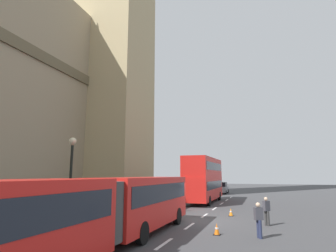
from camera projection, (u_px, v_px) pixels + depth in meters
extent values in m
plane|color=#424244|center=(197.00, 221.00, 18.45)|extent=(160.00, 160.00, 0.00)
cube|color=silver|center=(164.00, 244.00, 12.34)|extent=(2.20, 0.16, 0.01)
cube|color=silver|center=(190.00, 226.00, 16.63)|extent=(2.20, 0.16, 0.01)
cube|color=silver|center=(205.00, 215.00, 20.92)|extent=(2.20, 0.16, 0.01)
cube|color=silver|center=(215.00, 209.00, 25.21)|extent=(2.20, 0.16, 0.01)
cube|color=silver|center=(222.00, 204.00, 29.50)|extent=(2.20, 0.16, 0.01)
cube|color=silver|center=(227.00, 200.00, 33.79)|extent=(2.20, 0.16, 0.01)
cube|color=silver|center=(231.00, 197.00, 38.08)|extent=(2.20, 0.16, 0.01)
cube|color=tan|center=(116.00, 2.00, 43.35)|extent=(9.52, 9.52, 59.38)
cube|color=red|center=(143.00, 200.00, 15.25)|extent=(8.72, 2.50, 2.50)
cube|color=#1E232D|center=(143.00, 192.00, 15.33)|extent=(8.02, 2.54, 0.90)
cylinder|color=#3F3F3F|center=(93.00, 211.00, 10.77)|extent=(2.38, 2.38, 2.25)
cylinder|color=black|center=(177.00, 216.00, 17.30)|extent=(1.00, 0.30, 1.00)
cylinder|color=black|center=(142.00, 233.00, 12.26)|extent=(1.00, 0.30, 1.00)
cube|color=red|center=(204.00, 188.00, 31.16)|extent=(10.87, 2.50, 2.40)
cube|color=#1E232D|center=(204.00, 185.00, 31.22)|extent=(9.79, 2.54, 0.84)
cube|color=red|center=(204.00, 168.00, 31.55)|extent=(10.66, 2.50, 2.10)
cube|color=#1E232D|center=(204.00, 167.00, 31.57)|extent=(9.79, 2.54, 0.84)
cylinder|color=black|center=(219.00, 196.00, 33.86)|extent=(1.00, 0.30, 1.00)
cylinder|color=black|center=(209.00, 201.00, 27.36)|extent=(1.00, 0.30, 1.00)
cube|color=gray|center=(222.00, 189.00, 45.49)|extent=(4.40, 1.80, 0.90)
cube|color=black|center=(221.00, 184.00, 45.44)|extent=(2.46, 1.66, 0.70)
cylinder|color=black|center=(228.00, 191.00, 46.48)|extent=(0.64, 0.30, 0.64)
cylinder|color=black|center=(226.00, 192.00, 43.86)|extent=(0.64, 0.30, 0.64)
cube|color=black|center=(217.00, 235.00, 14.17)|extent=(0.36, 0.36, 0.03)
cone|color=orange|center=(217.00, 229.00, 14.22)|extent=(0.28, 0.28, 0.55)
cylinder|color=white|center=(217.00, 228.00, 14.23)|extent=(0.17, 0.17, 0.08)
cube|color=black|center=(231.00, 216.00, 20.66)|extent=(0.36, 0.36, 0.03)
cone|color=orange|center=(231.00, 212.00, 20.71)|extent=(0.28, 0.28, 0.55)
cylinder|color=white|center=(231.00, 211.00, 20.72)|extent=(0.17, 0.17, 0.08)
cylinder|color=black|center=(68.00, 226.00, 15.97)|extent=(0.32, 0.32, 0.30)
cylinder|color=black|center=(70.00, 186.00, 16.36)|extent=(0.16, 0.16, 4.80)
sphere|color=beige|center=(73.00, 141.00, 16.83)|extent=(0.44, 0.44, 0.44)
cylinder|color=#262D4C|center=(260.00, 230.00, 13.37)|extent=(0.16, 0.16, 0.86)
cylinder|color=#262D4C|center=(258.00, 229.00, 13.56)|extent=(0.16, 0.16, 0.86)
cube|color=#3F3F47|center=(258.00, 214.00, 13.59)|extent=(0.40, 0.47, 0.60)
sphere|color=beige|center=(258.00, 205.00, 13.67)|extent=(0.22, 0.22, 0.22)
cylinder|color=#333333|center=(266.00, 218.00, 16.89)|extent=(0.16, 0.16, 0.86)
cylinder|color=#333333|center=(268.00, 219.00, 16.71)|extent=(0.16, 0.16, 0.86)
cube|color=#3F3F47|center=(266.00, 206.00, 16.92)|extent=(0.45, 0.45, 0.60)
sphere|color=beige|center=(266.00, 199.00, 17.00)|extent=(0.22, 0.22, 0.22)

